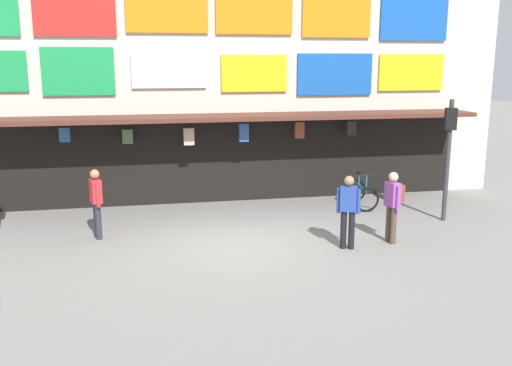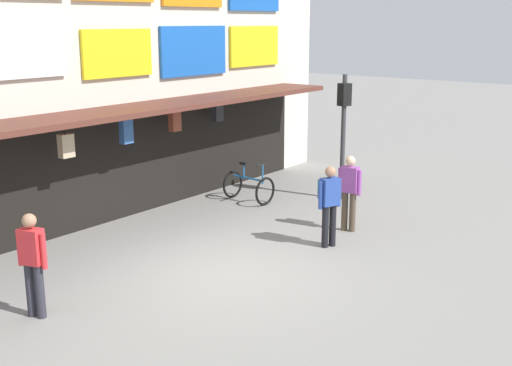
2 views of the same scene
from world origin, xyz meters
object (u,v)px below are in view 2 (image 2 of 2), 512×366
(pedestrian_in_yellow, at_px, (32,259))
(pedestrian_in_white, at_px, (329,200))
(bicycle_parked, at_px, (249,186))
(pedestrian_in_purple, at_px, (350,187))
(traffic_light_far, at_px, (343,117))

(pedestrian_in_yellow, bearing_deg, pedestrian_in_white, -18.34)
(bicycle_parked, relative_size, pedestrian_in_white, 0.71)
(pedestrian_in_purple, xyz_separation_m, pedestrian_in_white, (-1.16, -0.19, 0.00))
(traffic_light_far, bearing_deg, pedestrian_in_yellow, 178.78)
(traffic_light_far, bearing_deg, pedestrian_in_white, -153.43)
(bicycle_parked, bearing_deg, pedestrian_in_yellow, -168.02)
(bicycle_parked, bearing_deg, pedestrian_in_purple, -98.77)
(traffic_light_far, height_order, bicycle_parked, traffic_light_far)
(pedestrian_in_yellow, bearing_deg, bicycle_parked, 11.98)
(pedestrian_in_purple, bearing_deg, traffic_light_far, 34.27)
(bicycle_parked, bearing_deg, traffic_light_far, -45.94)
(pedestrian_in_white, bearing_deg, pedestrian_in_purple, 9.14)
(traffic_light_far, relative_size, pedestrian_in_white, 1.90)
(traffic_light_far, xyz_separation_m, pedestrian_in_yellow, (-8.91, 0.19, -1.19))
(pedestrian_in_yellow, xyz_separation_m, pedestrian_in_white, (5.59, -1.85, 0.04))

